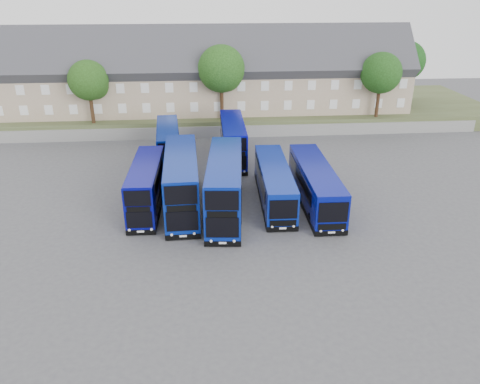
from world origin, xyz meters
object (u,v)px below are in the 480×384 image
tree_mid (223,70)px  tree_east (382,74)px  tree_far (406,62)px  tree_west (90,82)px  dd_front_mid (182,182)px  dd_front_left (147,187)px  coach_east_a (274,184)px

tree_mid → tree_east: size_ratio=1.12×
tree_far → tree_mid: bearing=-166.0°
tree_west → tree_far: bearing=9.5°
tree_far → dd_front_mid: bearing=-137.7°
tree_east → tree_far: tree_far is taller
dd_front_left → tree_west: bearing=113.1°
tree_mid → dd_front_left: bearing=-109.7°
dd_front_mid → tree_east: tree_east is taller
tree_west → tree_east: (36.00, 0.00, 0.34)m
dd_front_left → tree_east: bearing=38.0°
coach_east_a → tree_east: tree_east is taller
coach_east_a → tree_far: (22.48, 27.16, 6.12)m
tree_mid → tree_far: bearing=14.0°
dd_front_mid → tree_west: tree_west is taller
dd_front_mid → tree_west: size_ratio=1.56×
dd_front_mid → tree_east: bearing=38.4°
tree_west → tree_mid: (16.00, 0.50, 1.02)m
dd_front_mid → tree_west: (-11.41, 20.82, 4.73)m
coach_east_a → tree_west: (-19.52, 20.16, 5.45)m
dd_front_left → dd_front_mid: bearing=-0.1°
tree_west → tree_mid: bearing=1.8°
tree_east → tree_far: (6.00, 7.00, 0.34)m
tree_far → coach_east_a: bearing=-129.6°
tree_east → dd_front_left: bearing=-143.1°
coach_east_a → tree_west: 28.58m
tree_west → coach_east_a: bearing=-45.9°
dd_front_mid → coach_east_a: dd_front_mid is taller
dd_front_mid → tree_mid: (4.59, 21.32, 5.74)m
tree_far → dd_front_left: bearing=-140.4°
coach_east_a → tree_mid: (-3.52, 20.66, 6.46)m
coach_east_a → tree_west: size_ratio=1.58×
tree_west → tree_far: (42.00, 7.00, 0.68)m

